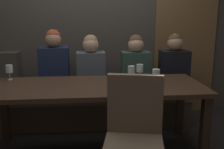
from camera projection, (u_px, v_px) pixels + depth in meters
back_wall_tiled at (92, 10)px, 3.68m from camera, size 6.00×0.12×3.00m
arched_door at (186, 20)px, 3.77m from camera, size 0.90×0.05×2.55m
dining_table at (96, 93)px, 2.68m from camera, size 2.20×0.84×0.74m
banquette_bench at (94, 109)px, 3.46m from camera, size 2.50×0.44×0.45m
chair_near_side at (134, 131)px, 2.03m from camera, size 0.52×0.52×0.98m
diner_redhead at (54, 64)px, 3.29m from camera, size 0.36×0.24×0.82m
diner_bearded at (91, 66)px, 3.35m from camera, size 0.36×0.24×0.75m
diner_far_end at (135, 65)px, 3.39m from camera, size 0.36×0.24×0.74m
diner_near_end at (174, 64)px, 3.40m from camera, size 0.36×0.24×0.76m
wine_glass_far_right at (9, 69)px, 2.86m from camera, size 0.08×0.08×0.16m
wine_glass_center_front at (131, 70)px, 2.80m from camera, size 0.08×0.08×0.16m
wine_glass_center_back at (156, 74)px, 2.64m from camera, size 0.08×0.08×0.16m
wine_glass_far_left at (140, 69)px, 2.90m from camera, size 0.08×0.08×0.16m
dessert_plate at (141, 88)px, 2.50m from camera, size 0.19×0.19×0.05m
fork_on_table at (127, 90)px, 2.47m from camera, size 0.04×0.17×0.01m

